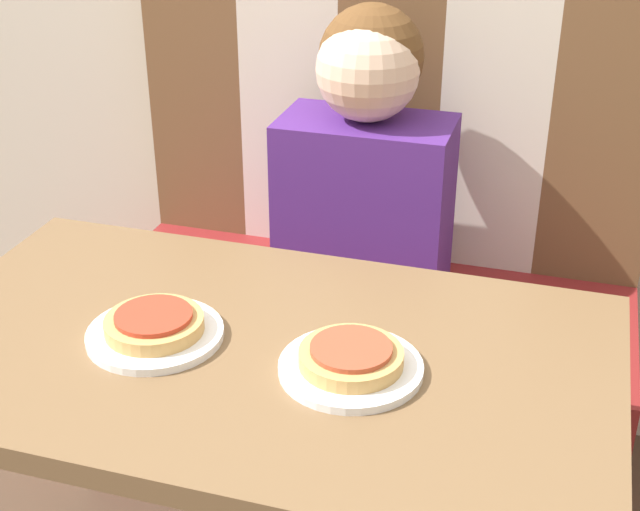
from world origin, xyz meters
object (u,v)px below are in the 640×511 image
object	(u,v)px
pizza_right	(351,356)
person	(366,156)
plate_right	(351,368)
plate_left	(155,334)
pizza_left	(154,323)

from	to	relation	value
pizza_right	person	bearing A→B (deg)	102.50
person	plate_right	bearing A→B (deg)	-77.50
person	pizza_right	bearing A→B (deg)	-77.50
plate_left	pizza_left	world-z (taller)	pizza_left
plate_right	pizza_left	xyz separation A→B (m)	(-0.29, -0.00, 0.02)
pizza_left	pizza_right	world-z (taller)	same
plate_left	plate_right	distance (m)	0.29
plate_left	plate_right	world-z (taller)	same
plate_left	pizza_right	bearing A→B (deg)	-0.00
plate_left	pizza_left	size ratio (longest dim) A/B	1.39
plate_right	person	bearing A→B (deg)	102.50
plate_left	pizza_left	bearing A→B (deg)	-90.00
plate_left	pizza_left	xyz separation A→B (m)	(0.00, -0.00, 0.02)
person	plate_left	world-z (taller)	person
plate_left	pizza_left	distance (m)	0.02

